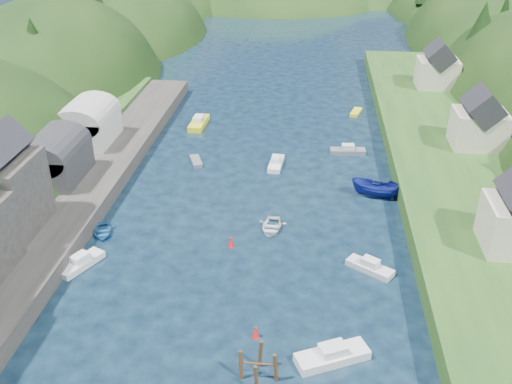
# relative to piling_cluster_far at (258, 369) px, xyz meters

# --- Properties ---
(ground) EXTENTS (600.00, 600.00, 0.00)m
(ground) POSITION_rel_piling_cluster_far_xyz_m (-2.66, 45.89, -1.11)
(ground) COLOR black
(ground) RESTS_ON ground
(hillside_left) EXTENTS (44.00, 245.56, 52.00)m
(hillside_left) POSITION_rel_piling_cluster_far_xyz_m (-47.66, 70.89, -9.14)
(hillside_left) COLOR black
(hillside_left) RESTS_ON ground
(far_hills) EXTENTS (103.00, 68.00, 44.00)m
(far_hills) POSITION_rel_piling_cluster_far_xyz_m (-1.45, 169.90, -11.91)
(far_hills) COLOR black
(far_hills) RESTS_ON ground
(hill_trees) EXTENTS (90.38, 154.07, 12.48)m
(hill_trees) POSITION_rel_piling_cluster_far_xyz_m (-2.76, 60.86, 10.07)
(hill_trees) COLOR black
(hill_trees) RESTS_ON ground
(quay_left) EXTENTS (12.00, 110.00, 2.00)m
(quay_left) POSITION_rel_piling_cluster_far_xyz_m (-26.66, 15.89, -0.11)
(quay_left) COLOR #2D2B28
(quay_left) RESTS_ON ground
(boat_sheds) EXTENTS (7.00, 21.00, 7.50)m
(boat_sheds) POSITION_rel_piling_cluster_far_xyz_m (-28.66, 34.89, 4.16)
(boat_sheds) COLOR #2D2D30
(boat_sheds) RESTS_ON quay_left
(terrace_right) EXTENTS (16.00, 120.00, 2.40)m
(terrace_right) POSITION_rel_piling_cluster_far_xyz_m (22.34, 35.89, 0.09)
(terrace_right) COLOR #234719
(terrace_right) RESTS_ON ground
(right_bank_cottages) EXTENTS (9.00, 59.24, 8.41)m
(right_bank_cottages) POSITION_rel_piling_cluster_far_xyz_m (25.34, 44.22, 4.73)
(right_bank_cottages) COLOR beige
(right_bank_cottages) RESTS_ON terrace_right
(piling_cluster_far) EXTENTS (3.31, 3.08, 3.35)m
(piling_cluster_far) POSITION_rel_piling_cluster_far_xyz_m (0.00, 0.00, 0.00)
(piling_cluster_far) COLOR #382314
(piling_cluster_far) RESTS_ON ground
(channel_buoy_near) EXTENTS (0.70, 0.70, 1.10)m
(channel_buoy_near) POSITION_rel_piling_cluster_far_xyz_m (-0.70, 4.78, -0.63)
(channel_buoy_near) COLOR red
(channel_buoy_near) RESTS_ON ground
(channel_buoy_far) EXTENTS (0.70, 0.70, 1.10)m
(channel_buoy_far) POSITION_rel_piling_cluster_far_xyz_m (-4.81, 18.59, -0.63)
(channel_buoy_far) COLOR red
(channel_buoy_far) RESTS_ON ground
(moored_boats) EXTENTS (36.90, 84.98, 2.37)m
(moored_boats) POSITION_rel_piling_cluster_far_xyz_m (-2.33, 16.82, -0.46)
(moored_boats) COLOR silver
(moored_boats) RESTS_ON ground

